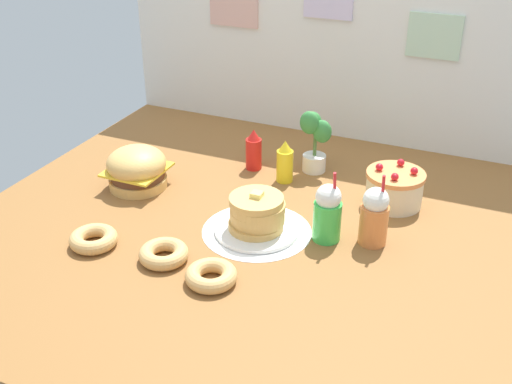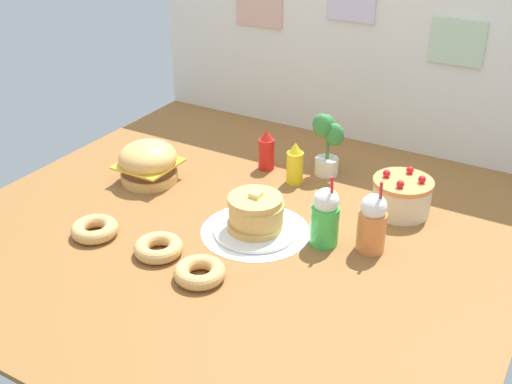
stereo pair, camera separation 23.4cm
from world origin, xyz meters
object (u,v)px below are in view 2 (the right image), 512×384
at_px(layer_cake, 402,196).
at_px(orange_float_cup, 372,223).
at_px(donut_chocolate, 158,247).
at_px(donut_pink_glaze, 95,229).
at_px(donut_vanilla, 200,272).
at_px(ketchup_bottle, 266,151).
at_px(cream_soda_cup, 325,217).
at_px(burger, 148,163).
at_px(pancake_stack, 256,216).
at_px(mustard_bottle, 295,164).
at_px(potted_plant, 327,142).

bearing_deg(layer_cake, orange_float_cup, -91.05).
xyz_separation_m(layer_cake, donut_chocolate, (-0.64, -0.72, -0.04)).
height_order(donut_pink_glaze, donut_vanilla, same).
relative_size(ketchup_bottle, cream_soda_cup, 0.67).
relative_size(layer_cake, cream_soda_cup, 0.83).
distance_m(burger, ketchup_bottle, 0.52).
height_order(pancake_stack, cream_soda_cup, cream_soda_cup).
xyz_separation_m(mustard_bottle, donut_vanilla, (0.04, -0.78, -0.06)).
relative_size(cream_soda_cup, potted_plant, 0.98).
xyz_separation_m(burger, pancake_stack, (0.61, -0.13, -0.02)).
distance_m(donut_pink_glaze, donut_vanilla, 0.49).
bearing_deg(pancake_stack, layer_cake, 44.79).
xyz_separation_m(donut_pink_glaze, donut_chocolate, (0.28, 0.02, 0.00)).
bearing_deg(layer_cake, burger, -164.49).
xyz_separation_m(layer_cake, cream_soda_cup, (-0.17, -0.36, 0.04)).
relative_size(pancake_stack, potted_plant, 1.11).
distance_m(orange_float_cup, donut_chocolate, 0.76).
xyz_separation_m(orange_float_cup, donut_chocolate, (-0.64, -0.40, -0.08)).
bearing_deg(pancake_stack, donut_pink_glaze, -147.60).
distance_m(burger, mustard_bottle, 0.63).
bearing_deg(mustard_bottle, layer_cake, -1.59).
xyz_separation_m(burger, donut_chocolate, (0.38, -0.43, -0.06)).
distance_m(burger, pancake_stack, 0.62).
height_order(pancake_stack, donut_pink_glaze, pancake_stack).
distance_m(layer_cake, ketchup_bottle, 0.65).
distance_m(orange_float_cup, potted_plant, 0.61).
xyz_separation_m(mustard_bottle, cream_soda_cup, (0.31, -0.37, 0.02)).
distance_m(ketchup_bottle, donut_vanilla, 0.86).
distance_m(layer_cake, cream_soda_cup, 0.40).
bearing_deg(orange_float_cup, donut_pink_glaze, -155.27).
distance_m(burger, potted_plant, 0.77).
xyz_separation_m(ketchup_bottle, potted_plant, (0.25, 0.08, 0.07)).
distance_m(burger, layer_cake, 1.06).
xyz_separation_m(burger, potted_plant, (0.63, 0.44, 0.07)).
xyz_separation_m(cream_soda_cup, donut_vanilla, (-0.27, -0.41, -0.08)).
bearing_deg(orange_float_cup, cream_soda_cup, -164.73).
height_order(ketchup_bottle, donut_chocolate, ketchup_bottle).
bearing_deg(burger, donut_chocolate, -48.35).
xyz_separation_m(orange_float_cup, donut_vanilla, (-0.43, -0.45, -0.08)).
height_order(cream_soda_cup, donut_chocolate, cream_soda_cup).
xyz_separation_m(ketchup_bottle, donut_vanilla, (0.21, -0.84, -0.06)).
relative_size(mustard_bottle, potted_plant, 0.66).
distance_m(mustard_bottle, potted_plant, 0.18).
relative_size(ketchup_bottle, potted_plant, 0.66).
height_order(ketchup_bottle, potted_plant, potted_plant).
distance_m(mustard_bottle, donut_chocolate, 0.75).
relative_size(cream_soda_cup, donut_pink_glaze, 1.61).
relative_size(donut_pink_glaze, donut_vanilla, 1.00).
bearing_deg(layer_cake, cream_soda_cup, -115.00).
xyz_separation_m(burger, donut_pink_glaze, (0.10, -0.45, -0.06)).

